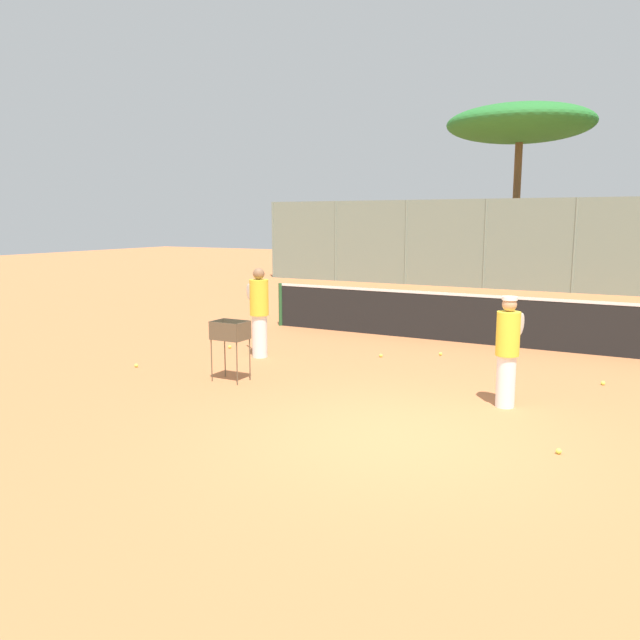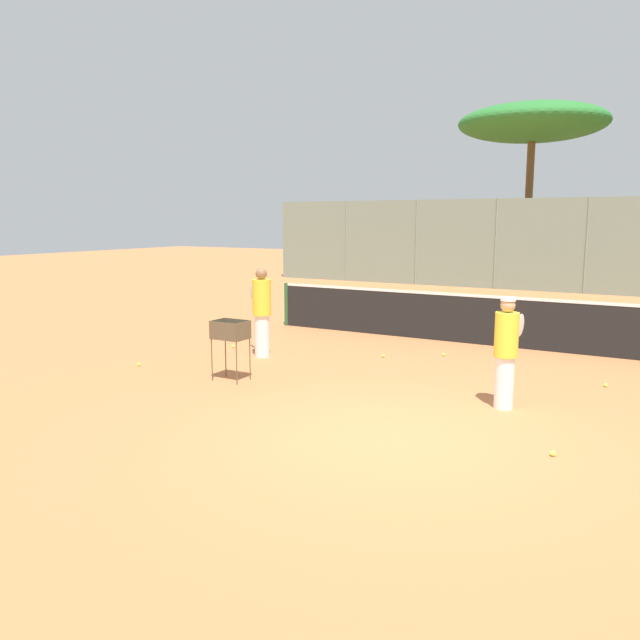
{
  "view_description": "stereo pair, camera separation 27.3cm",
  "coord_description": "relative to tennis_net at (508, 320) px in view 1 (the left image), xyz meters",
  "views": [
    {
      "loc": [
        2.64,
        -6.9,
        2.64
      ],
      "look_at": [
        -2.18,
        2.03,
        1.0
      ],
      "focal_mm": 35.0,
      "sensor_mm": 36.0,
      "label": 1
    },
    {
      "loc": [
        2.88,
        -6.77,
        2.64
      ],
      "look_at": [
        -2.18,
        2.03,
        1.0
      ],
      "focal_mm": 35.0,
      "sensor_mm": 36.0,
      "label": 2
    }
  ],
  "objects": [
    {
      "name": "ground_plane",
      "position": [
        0.0,
        -6.24,
        -0.56
      ],
      "size": [
        80.0,
        80.0,
        0.0
      ],
      "primitive_type": "plane",
      "color": "#C67242"
    },
    {
      "name": "tennis_net",
      "position": [
        0.0,
        0.0,
        0.0
      ],
      "size": [
        11.25,
        0.1,
        1.07
      ],
      "color": "#26592D",
      "rests_on": "ground_plane"
    },
    {
      "name": "back_fence",
      "position": [
        0.0,
        10.95,
        1.15
      ],
      "size": [
        25.68,
        0.08,
        3.41
      ],
      "color": "gray",
      "rests_on": "ground_plane"
    },
    {
      "name": "tree_0",
      "position": [
        -2.75,
        14.25,
        5.93
      ],
      "size": [
        5.98,
        5.98,
        7.27
      ],
      "color": "brown",
      "rests_on": "ground_plane"
    },
    {
      "name": "player_white_outfit",
      "position": [
        0.89,
        -4.32,
        0.27
      ],
      "size": [
        0.33,
        0.87,
        1.58
      ],
      "rotation": [
        0.0,
        0.0,
        1.43
      ],
      "color": "white",
      "rests_on": "ground_plane"
    },
    {
      "name": "player_red_cap",
      "position": [
        -4.01,
        -3.28,
        0.33
      ],
      "size": [
        0.8,
        0.61,
        1.73
      ],
      "rotation": [
        0.0,
        0.0,
        2.54
      ],
      "color": "white",
      "rests_on": "ground_plane"
    },
    {
      "name": "ball_cart",
      "position": [
        -3.41,
        -5.02,
        0.21
      ],
      "size": [
        0.56,
        0.41,
        1.0
      ],
      "color": "brown",
      "rests_on": "ground_plane"
    },
    {
      "name": "tennis_ball_1",
      "position": [
        -5.01,
        -2.9,
        -0.53
      ],
      "size": [
        0.07,
        0.07,
        0.07
      ],
      "primitive_type": "sphere",
      "color": "#D1E54C",
      "rests_on": "ground_plane"
    },
    {
      "name": "tennis_ball_2",
      "position": [
        1.82,
        -5.89,
        -0.53
      ],
      "size": [
        0.07,
        0.07,
        0.07
      ],
      "primitive_type": "sphere",
      "color": "#D1E54C",
      "rests_on": "ground_plane"
    },
    {
      "name": "tennis_ball_3",
      "position": [
        -5.49,
        -5.06,
        -0.53
      ],
      "size": [
        0.07,
        0.07,
        0.07
      ],
      "primitive_type": "sphere",
      "color": "#D1E54C",
      "rests_on": "ground_plane"
    },
    {
      "name": "tennis_ball_4",
      "position": [
        -0.95,
        -1.49,
        -0.53
      ],
      "size": [
        0.07,
        0.07,
        0.07
      ],
      "primitive_type": "sphere",
      "color": "#D1E54C",
      "rests_on": "ground_plane"
    },
    {
      "name": "tennis_ball_5",
      "position": [
        2.03,
        -2.39,
        -0.53
      ],
      "size": [
        0.07,
        0.07,
        0.07
      ],
      "primitive_type": "sphere",
      "color": "#D1E54C",
      "rests_on": "ground_plane"
    },
    {
      "name": "tennis_ball_6",
      "position": [
        -1.93,
        -2.19,
        -0.53
      ],
      "size": [
        0.07,
        0.07,
        0.07
      ],
      "primitive_type": "sphere",
      "color": "#D1E54C",
      "rests_on": "ground_plane"
    },
    {
      "name": "parked_car",
      "position": [
        -1.73,
        14.73,
        0.1
      ],
      "size": [
        4.2,
        1.7,
        1.6
      ],
      "color": "white",
      "rests_on": "ground_plane"
    }
  ]
}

